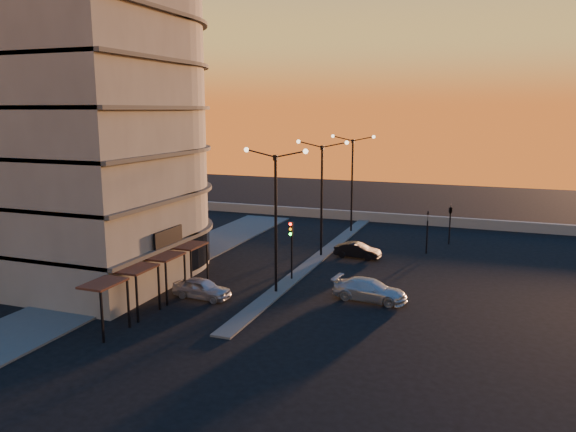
% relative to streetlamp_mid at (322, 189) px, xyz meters
% --- Properties ---
extents(ground, '(120.00, 120.00, 0.00)m').
position_rel_streetlamp_mid_xyz_m(ground, '(0.00, -10.00, -5.59)').
color(ground, black).
rests_on(ground, ground).
extents(sidewalk_west, '(5.00, 40.00, 0.12)m').
position_rel_streetlamp_mid_xyz_m(sidewalk_west, '(-10.50, -6.00, -5.53)').
color(sidewalk_west, '#50504D').
rests_on(sidewalk_west, ground).
extents(median, '(1.20, 36.00, 0.12)m').
position_rel_streetlamp_mid_xyz_m(median, '(0.00, 0.00, -5.53)').
color(median, '#50504D').
rests_on(median, ground).
extents(parapet, '(44.00, 0.50, 1.00)m').
position_rel_streetlamp_mid_xyz_m(parapet, '(2.00, 16.00, -5.09)').
color(parapet, gray).
rests_on(parapet, ground).
extents(building, '(14.35, 17.08, 25.00)m').
position_rel_streetlamp_mid_xyz_m(building, '(-14.00, -9.97, 6.32)').
color(building, slate).
rests_on(building, ground).
extents(streetlamp_near, '(4.32, 0.32, 9.51)m').
position_rel_streetlamp_mid_xyz_m(streetlamp_near, '(0.00, -10.00, 0.00)').
color(streetlamp_near, black).
rests_on(streetlamp_near, ground).
extents(streetlamp_mid, '(4.32, 0.32, 9.51)m').
position_rel_streetlamp_mid_xyz_m(streetlamp_mid, '(0.00, 0.00, 0.00)').
color(streetlamp_mid, black).
rests_on(streetlamp_mid, ground).
extents(streetlamp_far, '(4.32, 0.32, 9.51)m').
position_rel_streetlamp_mid_xyz_m(streetlamp_far, '(0.00, 10.00, 0.00)').
color(streetlamp_far, black).
rests_on(streetlamp_far, ground).
extents(traffic_light_main, '(0.28, 0.44, 4.25)m').
position_rel_streetlamp_mid_xyz_m(traffic_light_main, '(0.00, -7.13, -2.70)').
color(traffic_light_main, black).
rests_on(traffic_light_main, ground).
extents(signal_east_a, '(0.13, 0.16, 3.60)m').
position_rel_streetlamp_mid_xyz_m(signal_east_a, '(8.00, 4.00, -3.66)').
color(signal_east_a, black).
rests_on(signal_east_a, ground).
extents(signal_east_b, '(0.42, 1.99, 3.60)m').
position_rel_streetlamp_mid_xyz_m(signal_east_b, '(9.50, 8.00, -2.49)').
color(signal_east_b, black).
rests_on(signal_east_b, ground).
extents(car_hatchback, '(3.91, 1.75, 1.31)m').
position_rel_streetlamp_mid_xyz_m(car_hatchback, '(-4.06, -12.62, -4.94)').
color(car_hatchback, '#B9BAC2').
rests_on(car_hatchback, ground).
extents(car_sedan, '(3.81, 1.60, 1.22)m').
position_rel_streetlamp_mid_xyz_m(car_sedan, '(2.92, 0.58, -4.98)').
color(car_sedan, black).
rests_on(car_sedan, ground).
extents(car_wagon, '(4.87, 2.36, 1.37)m').
position_rel_streetlamp_mid_xyz_m(car_wagon, '(6.10, -9.28, -4.91)').
color(car_wagon, silver).
rests_on(car_wagon, ground).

